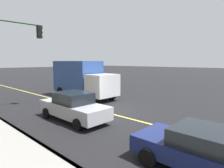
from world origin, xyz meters
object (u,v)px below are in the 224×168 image
at_px(car_navy, 207,150).
at_px(traffic_light_mast, 7,48).
at_px(car_silver, 74,107).
at_px(truck_blue, 82,79).

distance_m(car_navy, traffic_light_mast, 12.39).
xyz_separation_m(car_silver, car_navy, (-7.23, 0.33, -0.08)).
relative_size(truck_blue, traffic_light_mast, 1.09).
bearing_deg(car_silver, car_navy, 177.36).
relative_size(car_navy, truck_blue, 0.64).
bearing_deg(traffic_light_mast, truck_blue, -83.74).
xyz_separation_m(car_navy, traffic_light_mast, (11.79, 1.49, 3.52)).
relative_size(car_navy, traffic_light_mast, 0.69).
bearing_deg(car_silver, traffic_light_mast, 21.78).
distance_m(car_silver, truck_blue, 7.15).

